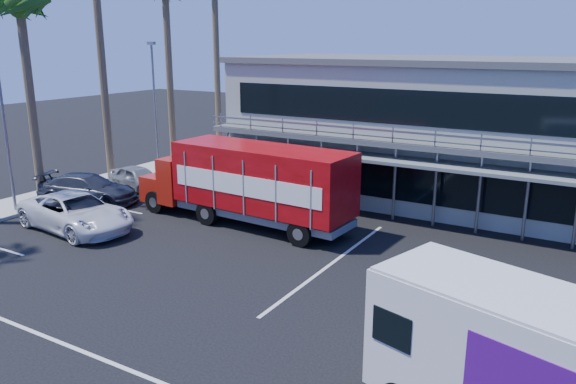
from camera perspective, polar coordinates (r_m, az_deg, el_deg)
The scene contains 13 objects.
ground at distance 19.94m, azimuth -4.69°, elevation -8.99°, with size 120.00×120.00×0.00m, color black.
building at distance 31.02m, azimuth 16.15°, elevation 6.22°, with size 22.40×12.00×7.30m.
curb_strip at distance 33.97m, azimuth -19.72°, elevation 0.49°, with size 3.00×32.00×0.16m, color #A5A399.
palm_c at distance 31.14m, azimuth -25.50°, elevation 15.69°, with size 2.80×2.80×10.75m.
palm_e at distance 37.69m, azimuth -12.34°, elevation 18.48°, with size 2.80×2.80×12.25m.
light_pole_near at distance 29.65m, azimuth -26.88°, elevation 6.46°, with size 0.50×0.25×8.09m.
light_pole_far at distance 35.99m, azimuth -13.38°, elevation 8.91°, with size 0.50×0.25×8.09m.
red_truck at distance 25.29m, azimuth -4.02°, elevation 1.08°, with size 11.02×3.20×3.67m.
white_van at distance 12.51m, azimuth 24.38°, elevation -16.74°, with size 7.33×4.24×3.39m.
parked_car_b at distance 26.76m, azimuth -20.06°, elevation -1.94°, with size 1.50×4.31×1.42m, color black.
parked_car_c at distance 26.49m, azimuth -20.74°, elevation -1.93°, with size 2.70×5.85×1.63m, color white.
parked_car_d at distance 30.70m, azimuth -19.66°, elevation 0.30°, with size 2.11×5.20×1.51m, color #2B2E39.
parked_car_e at distance 32.52m, azimuth -14.96°, elevation 1.35°, with size 1.62×4.03×1.37m, color gray.
Camera 1 is at (10.63, -14.80, 8.11)m, focal length 35.00 mm.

